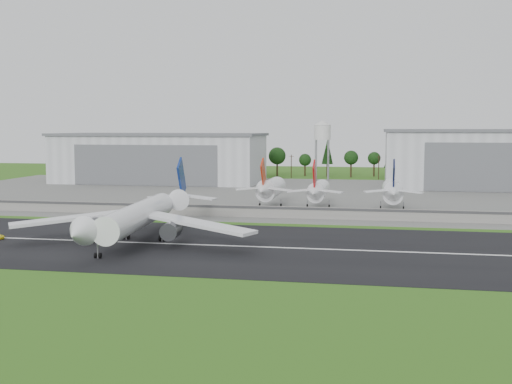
% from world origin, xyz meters
% --- Properties ---
extents(ground, '(600.00, 600.00, 0.00)m').
position_xyz_m(ground, '(0.00, 0.00, 0.00)').
color(ground, '#3D6618').
rests_on(ground, ground).
extents(runway, '(320.00, 60.00, 0.10)m').
position_xyz_m(runway, '(0.00, 10.00, 0.05)').
color(runway, black).
rests_on(runway, ground).
extents(runway_centerline, '(220.00, 1.00, 0.02)m').
position_xyz_m(runway_centerline, '(0.00, 10.00, 0.11)').
color(runway_centerline, white).
rests_on(runway_centerline, runway).
extents(apron, '(320.00, 150.00, 0.10)m').
position_xyz_m(apron, '(0.00, 120.00, 0.05)').
color(apron, slate).
rests_on(apron, ground).
extents(blast_fence, '(240.00, 0.61, 3.50)m').
position_xyz_m(blast_fence, '(0.00, 54.99, 1.81)').
color(blast_fence, gray).
rests_on(blast_fence, ground).
extents(hangar_west, '(97.00, 44.00, 23.20)m').
position_xyz_m(hangar_west, '(-80.00, 164.92, 11.63)').
color(hangar_west, silver).
rests_on(hangar_west, ground).
extents(hangar_east, '(102.00, 47.00, 25.20)m').
position_xyz_m(hangar_east, '(75.00, 164.92, 12.63)').
color(hangar_east, silver).
rests_on(hangar_east, ground).
extents(water_tower, '(8.40, 8.40, 29.40)m').
position_xyz_m(water_tower, '(-5.00, 185.00, 24.55)').
color(water_tower, '#99999E').
rests_on(water_tower, ground).
extents(utility_poles, '(230.00, 3.00, 12.00)m').
position_xyz_m(utility_poles, '(0.00, 200.00, 0.00)').
color(utility_poles, black).
rests_on(utility_poles, ground).
extents(treeline, '(320.00, 16.00, 22.00)m').
position_xyz_m(treeline, '(0.00, 215.00, 0.00)').
color(treeline, black).
rests_on(treeline, ground).
extents(main_airliner, '(57.08, 59.27, 18.17)m').
position_xyz_m(main_airliner, '(-31.36, 9.57, 4.89)').
color(main_airliner, white).
rests_on(main_airliner, runway).
extents(parked_jet_red_a, '(7.36, 31.29, 16.86)m').
position_xyz_m(parked_jet_red_a, '(-12.48, 76.59, 6.35)').
color(parked_jet_red_a, white).
rests_on(parked_jet_red_a, ground).
extents(parked_jet_red_b, '(7.36, 31.29, 16.52)m').
position_xyz_m(parked_jet_red_b, '(3.02, 76.54, 6.02)').
color(parked_jet_red_b, white).
rests_on(parked_jet_red_b, ground).
extents(parked_jet_navy, '(7.36, 31.29, 16.88)m').
position_xyz_m(parked_jet_navy, '(26.10, 76.59, 6.36)').
color(parked_jet_navy, white).
rests_on(parked_jet_navy, ground).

